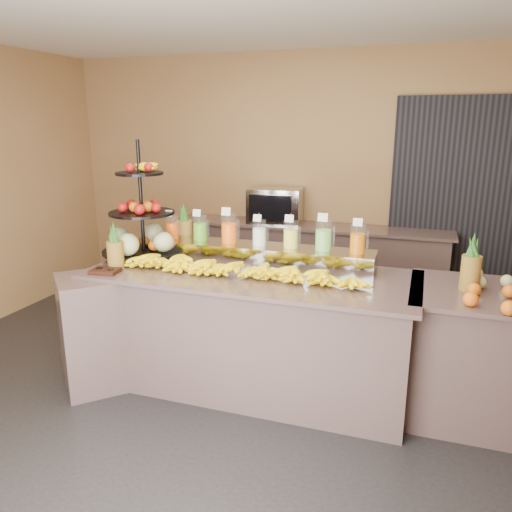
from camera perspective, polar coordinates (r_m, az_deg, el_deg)
The scene contains 20 objects.
ground at distance 3.91m, azimuth -2.10°, elevation -16.33°, with size 6.00×6.00×0.00m, color black.
room_envelope at distance 4.03m, azimuth 4.27°, elevation 12.72°, with size 6.04×5.02×2.82m.
buffet_counter at distance 3.95m, azimuth -2.38°, elevation -8.40°, with size 2.75×1.25×0.93m.
right_counter at distance 3.88m, azimuth 24.78°, elevation -10.29°, with size 1.08×0.88×0.93m.
back_ledge at distance 5.72m, azimuth 5.91°, elevation -0.96°, with size 3.10×0.55×0.93m.
pitcher_tray at distance 4.03m, azimuth 0.37°, elevation 0.21°, with size 1.85×0.30×0.15m, color gray.
juice_pitcher_orange_a at distance 4.30m, azimuth -9.56°, elevation 3.16°, with size 0.11×0.11×0.26m.
juice_pitcher_green at distance 4.18m, azimuth -6.41°, elevation 3.05°, with size 0.12×0.12×0.28m.
juice_pitcher_orange_b at distance 4.07m, azimuth -3.10°, elevation 2.97°, with size 0.13×0.13×0.31m.
juice_pitcher_milk at distance 3.99m, azimuth 0.37°, elevation 2.51°, with size 0.11×0.12×0.27m.
juice_pitcher_lemon at distance 3.92m, azimuth 3.99°, elevation 2.31°, with size 0.12×0.12×0.28m.
juice_pitcher_lime at distance 3.86m, azimuth 7.73°, elevation 2.16°, with size 0.13×0.13×0.31m.
juice_pitcher_orange_c at distance 3.82m, azimuth 11.55°, elevation 1.73°, with size 0.12×0.12×0.29m.
banana_heap at distance 3.72m, azimuth -2.08°, elevation -1.16°, with size 1.93×0.17×0.16m.
fruit_stand at distance 4.26m, azimuth -12.25°, elevation 3.04°, with size 0.86×0.86×0.97m.
condiment_caddy at distance 3.95m, azimuth -16.85°, elevation -1.65°, with size 0.21×0.15×0.03m, color black.
pineapple_left_a at distance 4.02m, azimuth -15.79°, elevation 0.50°, with size 0.13×0.13×0.38m.
pineapple_left_b at distance 4.46m, azimuth -8.20°, elevation 2.67°, with size 0.15×0.15×0.43m.
right_fruit_pile at distance 3.56m, azimuth 25.71°, elevation -3.33°, with size 0.46×0.44×0.24m.
oven_warmer at distance 5.67m, azimuth 2.24°, elevation 5.80°, with size 0.59×0.41×0.39m, color gray.
Camera 1 is at (1.21, -3.11, 2.04)m, focal length 35.00 mm.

